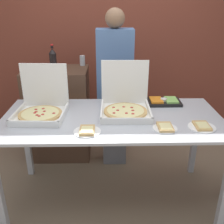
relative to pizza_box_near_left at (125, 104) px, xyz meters
name	(u,v)px	position (x,y,z in m)	size (l,w,h in m)	color
ground_plane	(112,197)	(-0.13, -0.12, -0.99)	(16.00, 16.00, 0.00)	#847056
brick_wall_behind	(110,37)	(-0.13, 1.58, 0.41)	(10.00, 0.06, 2.80)	brown
buffet_table	(112,128)	(-0.13, -0.12, -0.19)	(2.00, 0.95, 0.91)	#B7BABF
pizza_box_near_left	(125,104)	(0.00, 0.00, 0.00)	(0.47, 0.48, 0.45)	white
pizza_box_far_right	(41,107)	(-0.77, -0.05, 0.00)	(0.46, 0.48, 0.44)	white
paper_plate_front_center	(165,127)	(0.31, -0.37, -0.07)	(0.20, 0.20, 0.03)	white
paper_plate_front_left	(202,126)	(0.62, -0.35, -0.07)	(0.23, 0.23, 0.03)	white
paper_plate_front_right	(87,131)	(-0.33, -0.41, -0.07)	(0.22, 0.22, 0.03)	white
veggie_tray	(164,101)	(0.41, 0.20, -0.06)	(0.34, 0.22, 0.05)	black
sideboard_podium	(59,114)	(-0.78, 0.75, -0.42)	(0.75, 0.53, 1.14)	#4C3323
soda_bottle	(53,59)	(-0.78, 0.69, 0.28)	(0.08, 0.08, 0.30)	black
soda_can_silver	(82,60)	(-0.47, 0.94, 0.21)	(0.07, 0.07, 0.12)	silver
person_guest_cap	(115,89)	(-0.08, 0.56, -0.04)	(0.40, 0.22, 1.82)	slate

